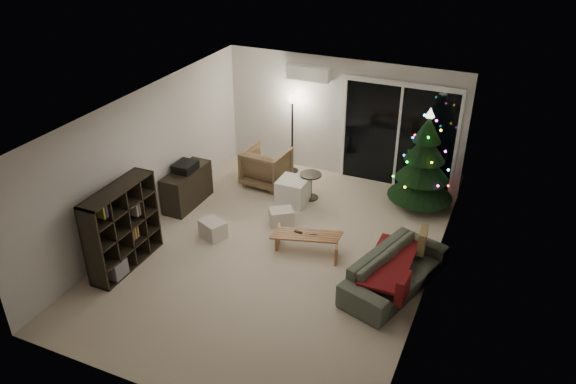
% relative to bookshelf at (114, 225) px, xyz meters
% --- Properties ---
extents(room, '(6.50, 7.51, 2.60)m').
position_rel_bookshelf_xyz_m(room, '(2.71, 2.74, 0.31)').
color(room, beige).
rests_on(room, ground).
extents(bookshelf, '(0.42, 1.43, 1.42)m').
position_rel_bookshelf_xyz_m(bookshelf, '(0.00, 0.00, 0.00)').
color(bookshelf, black).
rests_on(bookshelf, floor).
extents(media_cabinet, '(0.44, 1.16, 0.72)m').
position_rel_bookshelf_xyz_m(media_cabinet, '(0.00, 2.08, -0.35)').
color(media_cabinet, black).
rests_on(media_cabinet, floor).
extents(stereo, '(0.37, 0.43, 0.15)m').
position_rel_bookshelf_xyz_m(stereo, '(0.00, 2.08, 0.09)').
color(stereo, black).
rests_on(stereo, media_cabinet).
extents(armchair, '(0.89, 0.91, 0.78)m').
position_rel_bookshelf_xyz_m(armchair, '(1.03, 3.44, -0.32)').
color(armchair, '#75624A').
rests_on(armchair, floor).
extents(ottoman, '(0.56, 0.56, 0.50)m').
position_rel_bookshelf_xyz_m(ottoman, '(1.84, 2.94, -0.46)').
color(ottoman, silver).
rests_on(ottoman, floor).
extents(cardboard_box_a, '(0.54, 0.48, 0.31)m').
position_rel_bookshelf_xyz_m(cardboard_box_a, '(1.03, 1.27, -0.55)').
color(cardboard_box_a, beige).
rests_on(cardboard_box_a, floor).
extents(cardboard_box_b, '(0.52, 0.50, 0.29)m').
position_rel_bookshelf_xyz_m(cardboard_box_b, '(1.95, 2.14, -0.56)').
color(cardboard_box_b, beige).
rests_on(cardboard_box_b, floor).
extents(side_table, '(0.50, 0.50, 0.53)m').
position_rel_bookshelf_xyz_m(side_table, '(2.08, 3.25, -0.44)').
color(side_table, black).
rests_on(side_table, floor).
extents(floor_lamp, '(0.27, 0.27, 1.66)m').
position_rel_bookshelf_xyz_m(floor_lamp, '(1.28, 4.19, 0.12)').
color(floor_lamp, black).
rests_on(floor_lamp, floor).
extents(sofa, '(1.35, 2.14, 0.58)m').
position_rel_bookshelf_xyz_m(sofa, '(4.30, 1.18, -0.42)').
color(sofa, '#464943').
rests_on(sofa, floor).
extents(sofa_throw, '(0.62, 1.44, 0.05)m').
position_rel_bookshelf_xyz_m(sofa_throw, '(4.20, 1.18, -0.29)').
color(sofa_throw, maroon).
rests_on(sofa_throw, sofa).
extents(cushion_a, '(0.15, 0.39, 0.38)m').
position_rel_bookshelf_xyz_m(cushion_a, '(4.55, 1.83, -0.18)').
color(cushion_a, '#9B8544').
rests_on(cushion_a, sofa).
extents(cushion_b, '(0.14, 0.39, 0.38)m').
position_rel_bookshelf_xyz_m(cushion_b, '(4.55, 0.53, -0.18)').
color(cushion_b, maroon).
rests_on(cushion_b, sofa).
extents(coffee_table, '(1.18, 0.69, 0.35)m').
position_rel_bookshelf_xyz_m(coffee_table, '(2.71, 1.49, -0.53)').
color(coffee_table, '#A25B3B').
rests_on(coffee_table, floor).
extents(remote_a, '(0.14, 0.04, 0.02)m').
position_rel_bookshelf_xyz_m(remote_a, '(2.56, 1.49, -0.34)').
color(remote_a, black).
rests_on(remote_a, coffee_table).
extents(remote_b, '(0.14, 0.08, 0.02)m').
position_rel_bookshelf_xyz_m(remote_b, '(2.81, 1.54, -0.34)').
color(remote_b, slate).
rests_on(remote_b, coffee_table).
extents(christmas_tree, '(1.62, 1.62, 2.00)m').
position_rel_bookshelf_xyz_m(christmas_tree, '(4.11, 3.80, 0.29)').
color(christmas_tree, black).
rests_on(christmas_tree, floor).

